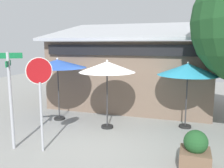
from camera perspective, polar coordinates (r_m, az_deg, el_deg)
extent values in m
cube|color=gray|center=(8.27, -2.55, -12.67)|extent=(28.00, 28.00, 0.10)
cube|color=#705B4C|center=(12.35, 5.00, 2.51)|extent=(7.37, 4.49, 3.17)
cube|color=#B7BABF|center=(12.14, 4.99, 12.54)|extent=(7.87, 5.13, 1.06)
cube|color=black|center=(10.04, 2.13, 8.02)|extent=(6.77, 0.16, 0.44)
cylinder|color=#A8AAB2|center=(7.54, -22.77, -3.88)|extent=(0.09, 0.09, 2.84)
cube|color=#116B38|center=(7.37, -23.43, 6.17)|extent=(0.68, 0.44, 0.16)
cube|color=#116B38|center=(7.38, -23.31, 4.47)|extent=(0.44, 0.68, 0.16)
cylinder|color=#A8AAB2|center=(7.18, -16.32, -7.56)|extent=(0.07, 0.07, 2.02)
cylinder|color=white|center=(6.92, -16.83, 3.00)|extent=(0.47, 0.60, 0.75)
cylinder|color=red|center=(6.92, -16.83, 3.00)|extent=(0.45, 0.57, 0.70)
cylinder|color=black|center=(10.25, -12.30, -7.94)|extent=(0.44, 0.44, 0.08)
cylinder|color=#333335|center=(10.00, -12.51, -2.17)|extent=(0.05, 0.05, 2.18)
cone|color=#2D56B7|center=(9.83, -12.76, 4.72)|extent=(2.31, 2.31, 0.32)
sphere|color=silver|center=(9.82, -12.80, 5.83)|extent=(0.08, 0.08, 0.08)
cylinder|color=black|center=(9.08, -1.14, -10.02)|extent=(0.44, 0.44, 0.08)
cylinder|color=#333335|center=(8.79, -1.16, -3.73)|extent=(0.05, 0.05, 2.12)
cone|color=white|center=(8.60, -1.19, 4.07)|extent=(2.02, 2.02, 0.38)
sphere|color=silver|center=(8.58, -1.19, 5.52)|extent=(0.08, 0.08, 0.08)
cylinder|color=black|center=(9.50, 16.85, -9.54)|extent=(0.44, 0.44, 0.08)
cylinder|color=#333335|center=(9.24, 17.14, -3.87)|extent=(0.05, 0.05, 2.01)
cone|color=#2D99BC|center=(9.05, 17.49, 3.33)|extent=(2.16, 2.16, 0.42)
sphere|color=silver|center=(9.03, 17.57, 4.85)|extent=(0.08, 0.08, 0.08)
cube|color=brown|center=(6.61, 18.96, -16.45)|extent=(0.73, 0.73, 0.47)
sphere|color=#1E4C23|center=(6.43, 19.18, -12.80)|extent=(0.59, 0.59, 0.59)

